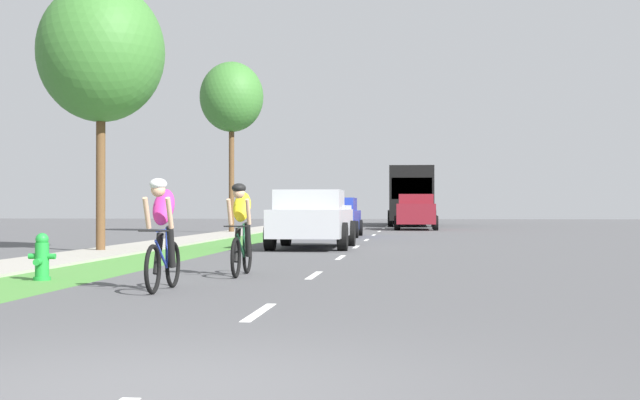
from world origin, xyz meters
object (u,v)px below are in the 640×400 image
fire_hydrant_green (42,257)px  cyclist_lead (163,233)px  sedan_blue (335,217)px  street_tree_far (232,98)px  bus_black (412,193)px  street_tree_near (101,53)px  pickup_silver (312,219)px  cyclist_trailing (241,228)px  suv_maroon (416,211)px

fire_hydrant_green → cyclist_lead: (2.43, -1.60, 0.44)m
sedan_blue → street_tree_far: (-5.06, 4.69, 5.27)m
bus_black → street_tree_near: 35.20m
pickup_silver → sedan_blue: size_ratio=1.19×
cyclist_trailing → pickup_silver: bearing=89.8°
pickup_silver → street_tree_far: (-5.28, 14.69, 5.21)m
sedan_blue → street_tree_far: street_tree_far is taller
pickup_silver → bus_black: bus_black is taller
suv_maroon → street_tree_near: street_tree_near is taller
pickup_silver → bus_black: (2.68, 31.48, 1.15)m
fire_hydrant_green → street_tree_far: size_ratio=0.10×
suv_maroon → street_tree_near: (-8.17, -23.85, 4.25)m
fire_hydrant_green → street_tree_far: bearing=94.8°
street_tree_near → street_tree_far: size_ratio=0.92×
cyclist_lead → suv_maroon: size_ratio=0.37×
sedan_blue → suv_maroon: suv_maroon is taller
fire_hydrant_green → pickup_silver: pickup_silver is taller
cyclist_trailing → sedan_blue: cyclist_trailing is taller
suv_maroon → bus_black: (-0.25, 10.30, 1.03)m
fire_hydrant_green → suv_maroon: (5.96, 32.97, 0.58)m
fire_hydrant_green → bus_black: bearing=82.5°
street_tree_near → street_tree_far: (-0.03, 17.36, 0.84)m
cyclist_trailing → suv_maroon: suv_maroon is taller
cyclist_lead → pickup_silver: size_ratio=0.34×
suv_maroon → street_tree_far: street_tree_far is taller
fire_hydrant_green → cyclist_trailing: (3.00, 1.30, 0.44)m
cyclist_trailing → fire_hydrant_green: bearing=-156.6°
bus_black → street_tree_far: bearing=-115.3°
street_tree_far → sedan_blue: bearing=-42.9°
cyclist_trailing → street_tree_near: bearing=123.7°
fire_hydrant_green → street_tree_far: street_tree_far is taller
suv_maroon → bus_black: bus_black is taller
cyclist_trailing → bus_black: bus_black is taller
sedan_blue → street_tree_near: 14.32m
fire_hydrant_green → street_tree_far: 27.17m
street_tree_far → pickup_silver: bearing=-70.2°
suv_maroon → sedan_blue: bearing=-105.7°
bus_black → suv_maroon: bearing=-88.6°
cyclist_lead → bus_black: bus_black is taller
pickup_silver → street_tree_near: street_tree_near is taller
pickup_silver → suv_maroon: bearing=82.1°
sedan_blue → suv_maroon: bearing=74.3°
cyclist_trailing → suv_maroon: 31.81m
cyclist_trailing → street_tree_near: size_ratio=0.24×
cyclist_trailing → pickup_silver: 10.48m
street_tree_near → bus_black: bearing=76.9°
cyclist_lead → cyclist_trailing: bearing=78.8°
cyclist_trailing → suv_maroon: (2.96, 31.67, 0.14)m
pickup_silver → sedan_blue: pickup_silver is taller
cyclist_trailing → street_tree_far: 26.24m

